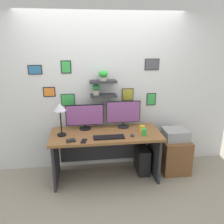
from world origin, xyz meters
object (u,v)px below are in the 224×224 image
object	(u,v)px
desk_lamp	(60,110)
pen_cup	(144,132)
keyboard	(109,137)
scissors_tray	(71,141)
drawer_cabinet	(174,154)
computer_mouse	(132,135)
cell_phone	(84,141)
desk	(106,144)
monitor_left	(85,116)
computer_tower_right	(142,159)
monitor_right	(123,113)
printer	(175,134)
coffee_mug	(142,129)

from	to	relation	value
desk_lamp	pen_cup	bearing A→B (deg)	-7.69
keyboard	scissors_tray	world-z (taller)	scissors_tray
pen_cup	drawer_cabinet	distance (m)	0.82
computer_mouse	cell_phone	bearing A→B (deg)	-172.66
desk_lamp	scissors_tray	size ratio (longest dim) A/B	4.07
computer_mouse	pen_cup	world-z (taller)	pen_cup
cell_phone	pen_cup	xyz separation A→B (m)	(0.88, 0.09, 0.05)
desk	computer_mouse	bearing A→B (deg)	-30.09
monitor_left	computer_tower_right	distance (m)	1.17
pen_cup	scissors_tray	world-z (taller)	pen_cup
drawer_cabinet	monitor_left	bearing A→B (deg)	174.35
monitor_right	cell_phone	distance (m)	0.82
monitor_left	desk_lamp	world-z (taller)	desk_lamp
computer_mouse	keyboard	bearing A→B (deg)	-177.02
keyboard	printer	size ratio (longest dim) A/B	1.16
desk	cell_phone	bearing A→B (deg)	-137.22
computer_tower_right	computer_mouse	bearing A→B (deg)	-132.56
coffee_mug	keyboard	bearing A→B (deg)	-161.64
pen_cup	scissors_tray	distance (m)	1.06
computer_mouse	computer_tower_right	size ratio (longest dim) A/B	0.21
pen_cup	printer	size ratio (longest dim) A/B	0.26
scissors_tray	keyboard	bearing A→B (deg)	5.42
monitor_left	cell_phone	size ratio (longest dim) A/B	4.17
coffee_mug	printer	size ratio (longest dim) A/B	0.24
keyboard	scissors_tray	size ratio (longest dim) A/B	3.67
desk	computer_tower_right	bearing A→B (deg)	3.25
cell_phone	computer_mouse	bearing A→B (deg)	19.75
computer_mouse	cell_phone	world-z (taller)	computer_mouse
pen_cup	keyboard	bearing A→B (deg)	-177.80
cell_phone	computer_tower_right	world-z (taller)	cell_phone
cell_phone	scissors_tray	distance (m)	0.18
keyboard	drawer_cabinet	xyz separation A→B (m)	(1.10, 0.25, -0.48)
computer_mouse	desk_lamp	world-z (taller)	desk_lamp
desk	printer	world-z (taller)	desk
desk	computer_tower_right	xyz separation A→B (m)	(0.60, 0.03, -0.33)
desk_lamp	printer	world-z (taller)	desk_lamp
desk	pen_cup	size ratio (longest dim) A/B	16.42
monitor_left	computer_mouse	distance (m)	0.79
drawer_cabinet	desk	bearing A→B (deg)	-178.95
desk	scissors_tray	bearing A→B (deg)	-150.79
scissors_tray	desk	bearing A→B (deg)	29.21
desk_lamp	computer_tower_right	world-z (taller)	desk_lamp
monitor_left	drawer_cabinet	bearing A→B (deg)	-5.65
keyboard	coffee_mug	distance (m)	0.56
printer	coffee_mug	bearing A→B (deg)	-172.30
desk	coffee_mug	distance (m)	0.61
desk_lamp	printer	size ratio (longest dim) A/B	1.29
drawer_cabinet	printer	xyz separation A→B (m)	(0.00, 0.00, 0.36)
monitor_left	pen_cup	size ratio (longest dim) A/B	5.83
monitor_right	scissors_tray	size ratio (longest dim) A/B	4.49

